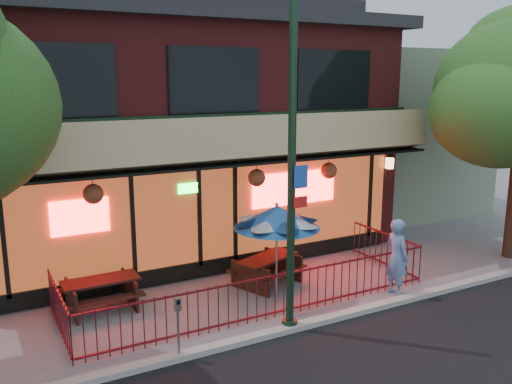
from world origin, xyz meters
TOP-DOWN VIEW (x-y plane):
  - ground at (0.00, 0.00)m, footprint 80.00×80.00m
  - curb at (0.00, -0.50)m, footprint 80.00×0.25m
  - restaurant_building at (0.00, 7.11)m, footprint 12.96×9.49m
  - neighbor_building at (9.00, 7.70)m, footprint 6.00×7.00m
  - patio_fence at (0.00, 0.50)m, footprint 8.44×2.62m
  - street_light at (0.00, -0.40)m, footprint 0.43×0.32m
  - picnic_table_left at (-3.18, 2.40)m, footprint 1.67×1.29m
  - picnic_table_right at (0.80, 1.95)m, footprint 2.01×1.79m
  - patio_umbrella at (0.60, 1.16)m, footprint 1.99×2.00m
  - pedestrian at (3.16, -0.07)m, footprint 0.45×0.68m
  - parking_meter_near at (-2.44, -0.48)m, footprint 0.12×0.11m

SIDE VIEW (x-z plane):
  - ground at x=0.00m, z-range 0.00..0.00m
  - curb at x=0.00m, z-range 0.00..0.12m
  - picnic_table_left at x=-3.18m, z-range 0.11..0.82m
  - picnic_table_right at x=0.80m, z-range 0.11..0.82m
  - patio_fence at x=0.00m, z-range 0.13..1.13m
  - parking_meter_near at x=-2.44m, z-range 0.21..1.42m
  - pedestrian at x=3.16m, z-range 0.00..1.87m
  - patio_umbrella at x=0.60m, z-range 0.81..3.09m
  - neighbor_building at x=9.00m, z-range 0.00..6.00m
  - street_light at x=0.00m, z-range -0.35..6.65m
  - restaurant_building at x=0.00m, z-range 0.10..8.15m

